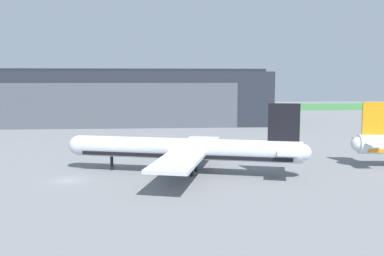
{
  "coord_description": "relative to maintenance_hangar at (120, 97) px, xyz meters",
  "views": [
    {
      "loc": [
        15.22,
        -67.45,
        16.55
      ],
      "look_at": [
        21.81,
        22.43,
        5.71
      ],
      "focal_mm": 38.91,
      "sensor_mm": 36.0,
      "label": 1
    }
  ],
  "objects": [
    {
      "name": "ground_plane",
      "position": [
        -0.13,
        -86.45,
        -9.51
      ],
      "size": [
        440.0,
        440.0,
        0.0
      ],
      "primitive_type": "plane",
      "color": "slate"
    },
    {
      "name": "grass_field_strip",
      "position": [
        -0.13,
        82.95,
        -9.47
      ],
      "size": [
        440.0,
        56.0,
        0.08
      ],
      "primitive_type": "cube",
      "color": "#3D8040",
      "rests_on": "ground_plane"
    },
    {
      "name": "maintenance_hangar",
      "position": [
        0.0,
        0.0,
        0.0
      ],
      "size": [
        106.26,
        33.24,
        19.95
      ],
      "color": "#232833",
      "rests_on": "ground_plane"
    },
    {
      "name": "airliner_near_left",
      "position": [
        19.14,
        -82.82,
        -5.3
      ],
      "size": [
        41.52,
        34.47,
        12.44
      ],
      "color": "silver",
      "rests_on": "ground_plane"
    }
  ]
}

